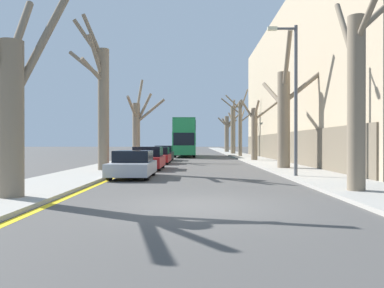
# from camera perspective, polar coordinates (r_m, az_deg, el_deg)

# --- Properties ---
(ground_plane) EXTENTS (300.00, 300.00, 0.00)m
(ground_plane) POSITION_cam_1_polar(r_m,az_deg,el_deg) (9.99, 0.97, -9.35)
(ground_plane) COLOR #4C4947
(sidewalk_left) EXTENTS (3.17, 120.00, 0.12)m
(sidewalk_left) POSITION_cam_1_polar(r_m,az_deg,el_deg) (60.14, -4.87, -1.34)
(sidewalk_left) COLOR #A39E93
(sidewalk_left) RESTS_ON ground
(sidewalk_right) EXTENTS (3.17, 120.00, 0.12)m
(sidewalk_right) POSITION_cam_1_polar(r_m,az_deg,el_deg) (60.16, 6.05, -1.34)
(sidewalk_right) COLOR #A39E93
(sidewalk_right) RESTS_ON ground
(building_facade_right) EXTENTS (10.08, 37.36, 13.37)m
(building_facade_right) POSITION_cam_1_polar(r_m,az_deg,el_deg) (36.02, 20.83, 8.17)
(building_facade_right) COLOR tan
(building_facade_right) RESTS_ON ground
(kerb_line_stripe) EXTENTS (0.24, 120.00, 0.01)m
(kerb_line_stripe) POSITION_cam_1_polar(r_m,az_deg,el_deg) (60.00, -3.19, -1.40)
(kerb_line_stripe) COLOR yellow
(kerb_line_stripe) RESTS_ON ground
(street_tree_left_0) EXTENTS (3.25, 3.20, 6.28)m
(street_tree_left_0) POSITION_cam_1_polar(r_m,az_deg,el_deg) (11.84, -26.01, 6.16)
(street_tree_left_0) COLOR #7A6B56
(street_tree_left_0) RESTS_ON ground
(street_tree_left_1) EXTENTS (2.60, 2.51, 8.77)m
(street_tree_left_1) POSITION_cam_1_polar(r_m,az_deg,el_deg) (21.93, -13.66, 6.52)
(street_tree_left_1) COLOR #7A6B56
(street_tree_left_1) RESTS_ON ground
(street_tree_left_2) EXTENTS (3.08, 4.05, 7.48)m
(street_tree_left_2) POSITION_cam_1_polar(r_m,az_deg,el_deg) (33.14, -8.32, 2.73)
(street_tree_left_2) COLOR #7A6B56
(street_tree_left_2) RESTS_ON ground
(street_tree_right_0) EXTENTS (2.12, 3.98, 6.88)m
(street_tree_right_0) POSITION_cam_1_polar(r_m,az_deg,el_deg) (13.30, 23.89, 7.25)
(street_tree_right_0) COLOR #7A6B56
(street_tree_right_0) RESTS_ON ground
(street_tree_right_1) EXTENTS (3.16, 5.32, 8.10)m
(street_tree_right_1) POSITION_cam_1_polar(r_m,az_deg,el_deg) (23.86, 13.87, 4.48)
(street_tree_right_1) COLOR #7A6B56
(street_tree_right_1) RESTS_ON ground
(street_tree_right_2) EXTENTS (3.44, 2.27, 5.62)m
(street_tree_right_2) POSITION_cam_1_polar(r_m,az_deg,el_deg) (34.11, 9.55, 2.00)
(street_tree_right_2) COLOR #7A6B56
(street_tree_right_2) RESTS_ON ground
(street_tree_right_3) EXTENTS (4.04, 3.22, 7.81)m
(street_tree_right_3) POSITION_cam_1_polar(r_m,az_deg,el_deg) (44.29, 7.31, 2.85)
(street_tree_right_3) COLOR #7A6B56
(street_tree_right_3) RESTS_ON ground
(street_tree_right_4) EXTENTS (1.90, 2.48, 7.81)m
(street_tree_right_4) POSITION_cam_1_polar(r_m,az_deg,el_deg) (54.29, 6.28, 2.39)
(street_tree_right_4) COLOR #7A6B56
(street_tree_right_4) RESTS_ON ground
(street_tree_right_5) EXTENTS (4.08, 2.63, 6.94)m
(street_tree_right_5) POSITION_cam_1_polar(r_m,az_deg,el_deg) (64.62, 5.40, 1.88)
(street_tree_right_5) COLOR #7A6B56
(street_tree_right_5) RESTS_ON ground
(double_decker_bus) EXTENTS (2.53, 11.19, 4.38)m
(double_decker_bus) POSITION_cam_1_polar(r_m,az_deg,el_deg) (45.18, -1.03, 1.23)
(double_decker_bus) COLOR #1E7F47
(double_decker_bus) RESTS_ON ground
(parked_car_0) EXTENTS (1.88, 4.00, 1.28)m
(parked_car_0) POSITION_cam_1_polar(r_m,az_deg,el_deg) (18.00, -8.99, -3.14)
(parked_car_0) COLOR #9EA3AD
(parked_car_0) RESTS_ON ground
(parked_car_1) EXTENTS (1.88, 4.24, 1.42)m
(parked_car_1) POSITION_cam_1_polar(r_m,az_deg,el_deg) (23.54, -6.73, -2.23)
(parked_car_1) COLOR maroon
(parked_car_1) RESTS_ON ground
(parked_car_2) EXTENTS (1.86, 4.00, 1.31)m
(parked_car_2) POSITION_cam_1_polar(r_m,az_deg,el_deg) (29.91, -5.18, -1.80)
(parked_car_2) COLOR maroon
(parked_car_2) RESTS_ON ground
(parked_car_3) EXTENTS (1.71, 4.23, 1.39)m
(parked_car_3) POSITION_cam_1_polar(r_m,az_deg,el_deg) (35.06, -4.34, -1.45)
(parked_car_3) COLOR black
(parked_car_3) RESTS_ON ground
(lamp_post) EXTENTS (1.40, 0.20, 7.14)m
(lamp_post) POSITION_cam_1_polar(r_m,az_deg,el_deg) (18.23, 15.21, 7.63)
(lamp_post) COLOR #4C4F54
(lamp_post) RESTS_ON ground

